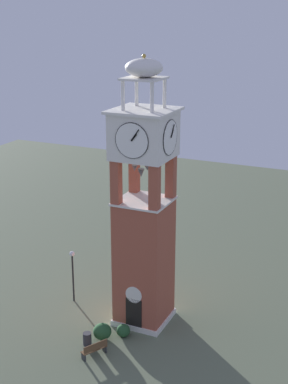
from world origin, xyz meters
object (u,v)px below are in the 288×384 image
(lamp_post, at_px, (73,267))
(trash_bin, at_px, (87,339))
(park_bench, at_px, (95,349))
(clock_tower, at_px, (144,219))

(lamp_post, bearing_deg, trash_bin, -50.18)
(lamp_post, height_order, trash_bin, lamp_post)
(park_bench, distance_m, trash_bin, 1.32)
(clock_tower, relative_size, trash_bin, 21.31)
(clock_tower, distance_m, park_bench, 8.28)
(clock_tower, xyz_separation_m, park_bench, (-0.90, -4.98, -6.55))
(clock_tower, relative_size, park_bench, 10.56)
(park_bench, bearing_deg, clock_tower, 79.77)
(lamp_post, xyz_separation_m, trash_bin, (3.58, -4.29, -2.23))
(lamp_post, distance_m, trash_bin, 6.01)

